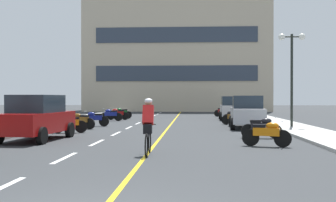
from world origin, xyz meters
The scene contains 33 objects.
ground_plane centered at (0.00, 21.00, 0.00)m, with size 140.00×140.00×0.00m, color #2D3033.
curb_left centered at (-7.20, 24.00, 0.06)m, with size 2.40×72.00×0.12m, color #A8A8A3.
curb_right centered at (7.20, 24.00, 0.06)m, with size 2.40×72.00×0.12m, color #A8A8A3.
lane_dash_1 centered at (-2.00, 6.00, 0.00)m, with size 0.14×2.20×0.01m, color silver.
lane_dash_2 centered at (-2.00, 10.00, 0.00)m, with size 0.14×2.20×0.01m, color silver.
lane_dash_3 centered at (-2.00, 14.00, 0.00)m, with size 0.14×2.20×0.01m, color silver.
lane_dash_4 centered at (-2.00, 18.00, 0.00)m, with size 0.14×2.20×0.01m, color silver.
lane_dash_5 centered at (-2.00, 22.00, 0.00)m, with size 0.14×2.20×0.01m, color silver.
lane_dash_6 centered at (-2.00, 26.00, 0.00)m, with size 0.14×2.20×0.01m, color silver.
lane_dash_7 centered at (-2.00, 30.00, 0.00)m, with size 0.14×2.20×0.01m, color silver.
lane_dash_8 centered at (-2.00, 34.00, 0.00)m, with size 0.14×2.20×0.01m, color silver.
lane_dash_9 centered at (-2.00, 38.00, 0.00)m, with size 0.14×2.20×0.01m, color silver.
lane_dash_10 centered at (-2.00, 42.00, 0.00)m, with size 0.14×2.20×0.01m, color silver.
lane_dash_11 centered at (-2.00, 46.00, 0.00)m, with size 0.14×2.20×0.01m, color silver.
centre_line_yellow centered at (0.25, 24.00, 0.00)m, with size 0.12×66.00×0.01m, color gold.
office_building centered at (-0.34, 49.85, 7.81)m, with size 23.42×9.83×15.62m.
street_lamp_mid centered at (7.09, 17.69, 3.87)m, with size 1.46×0.36×5.13m.
parked_car_near centered at (-4.63, 10.77, 0.92)m, with size 2.17×4.32×1.82m.
parked_car_mid centered at (4.68, 17.94, 0.92)m, with size 2.11×4.29×1.82m.
parked_car_far centered at (4.69, 26.87, 0.92)m, with size 2.02×4.25×1.82m.
motorcycle_2 centered at (4.21, 9.07, 0.47)m, with size 1.65×0.76×0.92m.
motorcycle_3 centered at (4.53, 12.06, 0.47)m, with size 1.70×0.60×0.92m.
motorcycle_4 centered at (-4.33, 14.18, 0.47)m, with size 1.65×0.77×0.92m.
motorcycle_5 centered at (-4.47, 16.74, 0.47)m, with size 1.67×0.69×0.92m.
motorcycle_6 centered at (-4.18, 18.83, 0.47)m, with size 1.70×0.60×0.92m.
motorcycle_7 centered at (4.32, 20.85, 0.47)m, with size 1.68×0.66×0.92m.
motorcycle_8 centered at (4.49, 22.49, 0.47)m, with size 1.65×0.77×0.92m.
motorcycle_9 centered at (-4.36, 24.64, 0.47)m, with size 1.70×0.60×0.92m.
motorcycle_10 centered at (-4.12, 26.21, 0.47)m, with size 1.70×0.60×0.92m.
motorcycle_11 centered at (-4.16, 28.05, 0.47)m, with size 1.67×0.69×0.92m.
motorcycle_12 centered at (4.71, 30.19, 0.47)m, with size 1.66×0.75×0.92m.
motorcycle_13 centered at (4.43, 32.16, 0.47)m, with size 1.63×0.81×0.92m.
cyclist_rider centered at (0.30, 6.73, 0.89)m, with size 0.42×1.77×1.71m.
Camera 1 is at (1.60, -5.56, 1.70)m, focal length 44.49 mm.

